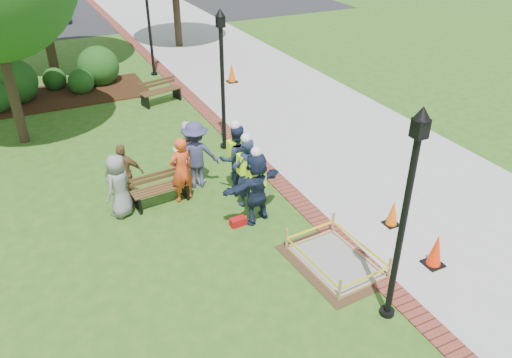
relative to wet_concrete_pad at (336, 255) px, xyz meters
name	(u,v)px	position (x,y,z in m)	size (l,w,h in m)	color
ground	(259,245)	(-1.20, 1.30, -0.23)	(100.00, 100.00, 0.00)	#285116
sidewalk	(260,82)	(3.80, 11.30, -0.22)	(6.00, 60.00, 0.02)	#9E9E99
brick_edging	(188,94)	(0.55, 11.30, -0.22)	(0.50, 60.00, 0.03)	maroon
mulch_bed	(56,97)	(-4.20, 13.30, -0.21)	(7.00, 3.00, 0.05)	#381E0F
parking_lot	(76,16)	(-1.20, 28.30, -0.23)	(36.00, 12.00, 0.01)	black
wet_concrete_pad	(336,255)	(0.00, 0.00, 0.00)	(1.86, 2.41, 0.55)	#47331E
bench_near	(161,195)	(-2.70, 4.01, 0.02)	(1.53, 0.64, 0.81)	brown
bench_far	(161,96)	(-0.65, 10.88, 0.04)	(1.68, 0.91, 0.86)	#502D1B
cone_front	(436,251)	(1.87, -0.99, 0.15)	(0.40, 0.40, 0.80)	black
cone_back	(393,214)	(2.03, 0.61, 0.10)	(0.35, 0.35, 0.69)	black
cone_far	(232,73)	(2.73, 11.87, 0.17)	(0.42, 0.42, 0.83)	black
toolbox	(238,222)	(-1.32, 2.24, -0.14)	(0.39, 0.22, 0.20)	#AD0D10
lamp_near	(406,206)	(0.05, -1.70, 2.25)	(0.28, 0.28, 4.26)	black
lamp_mid	(222,71)	(0.05, 6.30, 2.25)	(0.28, 0.28, 4.26)	black
lamp_far	(148,17)	(0.05, 14.30, 2.25)	(0.28, 0.28, 4.26)	black
shrub_b	(18,101)	(-5.58, 13.54, -0.23)	(1.76, 1.76, 1.76)	#1B3F12
shrub_c	(83,92)	(-3.17, 13.41, -0.23)	(1.02, 1.02, 1.02)	#1B3F12
shrub_d	(101,83)	(-2.30, 14.20, -0.23)	(1.69, 1.69, 1.69)	#1B3F12
shrub_e	(57,89)	(-4.07, 14.33, -0.23)	(0.93, 0.93, 0.93)	#1B3F12
casual_person_a	(119,186)	(-3.72, 3.94, 0.59)	(0.62, 0.60, 1.65)	gray
casual_person_b	(181,170)	(-2.13, 3.92, 0.65)	(0.63, 0.47, 1.77)	#E5451A
casual_person_c	(188,153)	(-1.66, 4.71, 0.68)	(0.69, 0.61, 1.83)	white
casual_person_d	(125,174)	(-3.45, 4.52, 0.57)	(0.60, 0.48, 1.62)	brown
casual_person_e	(196,155)	(-1.54, 4.44, 0.71)	(0.68, 0.52, 1.89)	#383760
hivis_worker_a	(256,185)	(-0.82, 2.26, 0.75)	(0.67, 0.53, 2.00)	#1A2043
hivis_worker_b	(246,170)	(-0.72, 3.02, 0.75)	(0.68, 0.55, 2.00)	#1A2C44
hivis_worker_c	(236,157)	(-0.66, 3.80, 0.76)	(0.63, 0.44, 2.02)	#181C3F
parked_car_b	(36,25)	(-3.79, 26.74, -0.23)	(4.60, 2.00, 1.50)	#A1A2A6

